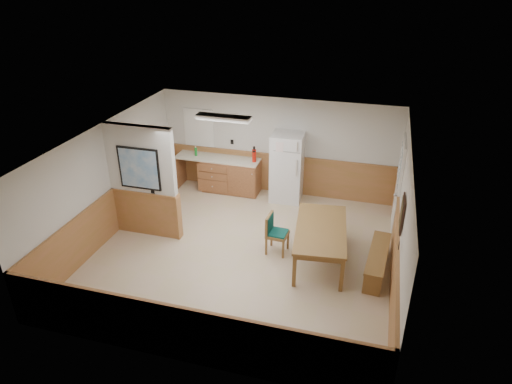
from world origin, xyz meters
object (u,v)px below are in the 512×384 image
(dining_bench, at_px, (378,257))
(soap_bottle, at_px, (196,152))
(refrigerator, at_px, (287,167))
(dining_chair, at_px, (274,231))
(fire_extinguisher, at_px, (254,155))
(dining_table, at_px, (321,232))

(dining_bench, xyz_separation_m, soap_bottle, (-4.78, 2.56, 0.67))
(refrigerator, relative_size, soap_bottle, 7.89)
(dining_chair, height_order, fire_extinguisher, fire_extinguisher)
(refrigerator, distance_m, soap_bottle, 2.43)
(dining_bench, bearing_deg, refrigerator, 137.43)
(refrigerator, bearing_deg, dining_table, -65.64)
(dining_chair, height_order, soap_bottle, soap_bottle)
(dining_bench, distance_m, soap_bottle, 5.46)
(dining_bench, distance_m, dining_chair, 2.11)
(dining_table, height_order, dining_bench, dining_table)
(dining_chair, bearing_deg, dining_bench, -0.29)
(refrigerator, distance_m, dining_table, 2.74)
(dining_bench, bearing_deg, dining_chair, -179.43)
(dining_chair, bearing_deg, refrigerator, 99.66)
(dining_table, xyz_separation_m, fire_extinguisher, (-2.08, 2.49, 0.42))
(dining_table, height_order, fire_extinguisher, fire_extinguisher)
(dining_chair, xyz_separation_m, fire_extinguisher, (-1.11, 2.43, 0.58))
(dining_table, bearing_deg, dining_bench, -10.94)
(refrigerator, height_order, dining_chair, refrigerator)
(refrigerator, relative_size, dining_table, 0.84)
(dining_chair, distance_m, fire_extinguisher, 2.74)
(fire_extinguisher, height_order, soap_bottle, fire_extinguisher)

